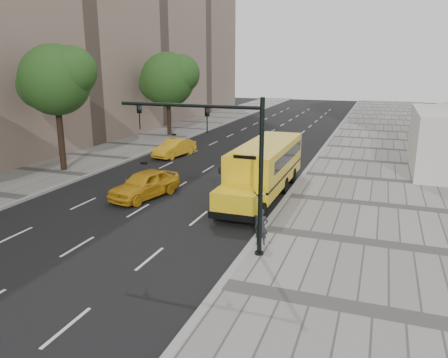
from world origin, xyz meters
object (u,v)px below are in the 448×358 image
(tree_b, at_px, (56,79))
(taxi_far, at_px, (174,148))
(taxi_near, at_px, (145,184))
(pedestrian, at_px, (261,227))
(traffic_signal, at_px, (226,156))
(tree_c, at_px, (169,79))
(school_bus, at_px, (265,164))

(tree_b, relative_size, taxi_far, 2.04)
(taxi_near, height_order, pedestrian, pedestrian)
(tree_b, relative_size, pedestrian, 5.70)
(traffic_signal, bearing_deg, taxi_far, 122.44)
(tree_b, distance_m, tree_c, 16.77)
(pedestrian, height_order, traffic_signal, traffic_signal)
(tree_b, distance_m, school_bus, 15.65)
(traffic_signal, bearing_deg, tree_c, 121.10)
(school_bus, bearing_deg, pedestrian, -76.36)
(tree_c, relative_size, taxi_near, 1.86)
(taxi_near, height_order, traffic_signal, traffic_signal)
(traffic_signal, bearing_deg, tree_b, 149.81)
(school_bus, relative_size, taxi_far, 2.65)
(tree_c, bearing_deg, school_bus, -48.78)
(school_bus, height_order, traffic_signal, traffic_signal)
(taxi_far, distance_m, traffic_signal, 19.90)
(taxi_far, height_order, traffic_signal, traffic_signal)
(taxi_near, distance_m, taxi_far, 11.51)
(tree_b, bearing_deg, taxi_far, 55.79)
(taxi_far, distance_m, pedestrian, 19.50)
(taxi_far, relative_size, pedestrian, 2.80)
(tree_c, distance_m, pedestrian, 30.42)
(tree_c, bearing_deg, tree_b, -90.05)
(taxi_far, bearing_deg, tree_b, -113.31)
(pedestrian, bearing_deg, tree_b, 140.04)
(taxi_near, bearing_deg, traffic_signal, -24.77)
(school_bus, xyz_separation_m, pedestrian, (1.91, -7.86, -0.83))
(pedestrian, bearing_deg, taxi_near, 136.52)
(tree_b, distance_m, traffic_signal, 18.21)
(school_bus, bearing_deg, tree_c, 131.22)
(school_bus, relative_size, traffic_signal, 1.81)
(taxi_near, distance_m, traffic_signal, 9.56)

